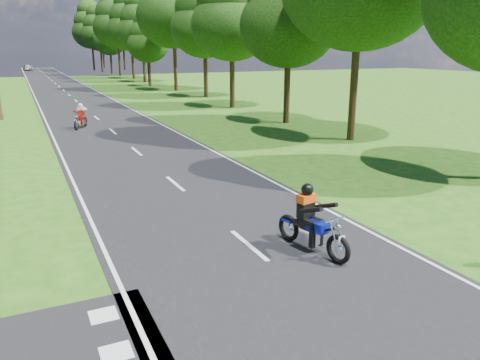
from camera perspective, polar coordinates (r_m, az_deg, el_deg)
ground at (r=10.12m, az=6.19°, el=-12.13°), size 160.00×160.00×0.00m
main_road at (r=57.98m, az=-20.70°, el=10.18°), size 7.00×140.00×0.02m
road_markings at (r=56.11m, az=-20.67°, el=10.04°), size 7.40×140.00×0.01m
treeline at (r=68.03m, az=-20.95°, el=17.83°), size 40.00×115.35×14.78m
rider_near_blue at (r=11.19m, az=8.88°, el=-4.70°), size 1.05×2.07×1.65m
rider_far_red at (r=30.06m, az=-18.91°, el=7.41°), size 1.32×1.87×1.49m
distant_car at (r=110.70m, az=-24.46°, el=12.38°), size 2.13×4.03×1.31m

